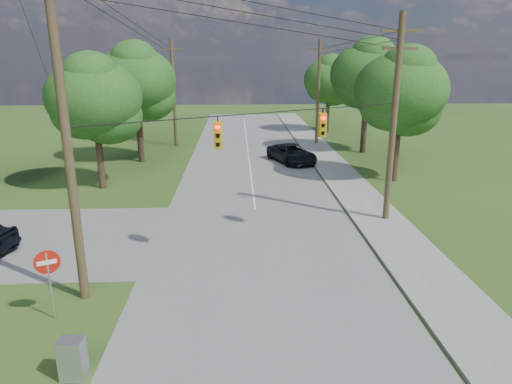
{
  "coord_description": "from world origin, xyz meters",
  "views": [
    {
      "loc": [
        1.01,
        -14.69,
        8.42
      ],
      "look_at": [
        1.83,
        5.0,
        2.56
      ],
      "focal_mm": 32.0,
      "sensor_mm": 36.0,
      "label": 1
    }
  ],
  "objects_px": {
    "car_main_north": "(292,154)",
    "pole_north_w": "(174,93)",
    "pole_sw": "(65,127)",
    "do_not_enter_sign": "(48,270)",
    "pole_north_e": "(318,92)",
    "pole_ne": "(394,118)",
    "control_cabinet": "(73,359)"
  },
  "relations": [
    {
      "from": "control_cabinet",
      "to": "do_not_enter_sign",
      "type": "xyz_separation_m",
      "value": [
        -1.67,
        3.01,
        1.2
      ]
    },
    {
      "from": "pole_north_e",
      "to": "pole_north_w",
      "type": "height_order",
      "value": "same"
    },
    {
      "from": "pole_ne",
      "to": "do_not_enter_sign",
      "type": "relative_size",
      "value": 4.24
    },
    {
      "from": "pole_north_w",
      "to": "car_main_north",
      "type": "distance_m",
      "value": 13.89
    },
    {
      "from": "pole_north_e",
      "to": "pole_ne",
      "type": "bearing_deg",
      "value": -90.0
    },
    {
      "from": "car_main_north",
      "to": "do_not_enter_sign",
      "type": "height_order",
      "value": "do_not_enter_sign"
    },
    {
      "from": "pole_ne",
      "to": "pole_north_w",
      "type": "relative_size",
      "value": 1.05
    },
    {
      "from": "pole_north_w",
      "to": "pole_ne",
      "type": "bearing_deg",
      "value": -57.71
    },
    {
      "from": "car_main_north",
      "to": "control_cabinet",
      "type": "bearing_deg",
      "value": -130.64
    },
    {
      "from": "pole_north_w",
      "to": "pole_sw",
      "type": "bearing_deg",
      "value": -89.23
    },
    {
      "from": "control_cabinet",
      "to": "do_not_enter_sign",
      "type": "bearing_deg",
      "value": 122.25
    },
    {
      "from": "pole_north_w",
      "to": "car_main_north",
      "type": "relative_size",
      "value": 1.88
    },
    {
      "from": "pole_ne",
      "to": "control_cabinet",
      "type": "bearing_deg",
      "value": -135.94
    },
    {
      "from": "pole_north_e",
      "to": "control_cabinet",
      "type": "distance_m",
      "value": 36.47
    },
    {
      "from": "pole_sw",
      "to": "pole_ne",
      "type": "bearing_deg",
      "value": 29.38
    },
    {
      "from": "pole_sw",
      "to": "do_not_enter_sign",
      "type": "xyz_separation_m",
      "value": [
        -0.57,
        -1.39,
        -4.43
      ]
    },
    {
      "from": "pole_north_w",
      "to": "car_main_north",
      "type": "height_order",
      "value": "pole_north_w"
    },
    {
      "from": "car_main_north",
      "to": "pole_north_e",
      "type": "bearing_deg",
      "value": 45.39
    },
    {
      "from": "control_cabinet",
      "to": "pole_north_e",
      "type": "bearing_deg",
      "value": 73.23
    },
    {
      "from": "pole_ne",
      "to": "pole_north_e",
      "type": "height_order",
      "value": "pole_ne"
    },
    {
      "from": "pole_north_e",
      "to": "pole_sw",
      "type": "bearing_deg",
      "value": -114.52
    },
    {
      "from": "pole_north_e",
      "to": "car_main_north",
      "type": "distance_m",
      "value": 9.71
    },
    {
      "from": "pole_sw",
      "to": "control_cabinet",
      "type": "xyz_separation_m",
      "value": [
        1.1,
        -4.4,
        -5.63
      ]
    },
    {
      "from": "pole_sw",
      "to": "pole_north_w",
      "type": "height_order",
      "value": "pole_sw"
    },
    {
      "from": "pole_sw",
      "to": "car_main_north",
      "type": "height_order",
      "value": "pole_sw"
    },
    {
      "from": "control_cabinet",
      "to": "car_main_north",
      "type": "bearing_deg",
      "value": 74.19
    },
    {
      "from": "pole_ne",
      "to": "pole_north_w",
      "type": "distance_m",
      "value": 26.03
    },
    {
      "from": "pole_sw",
      "to": "do_not_enter_sign",
      "type": "relative_size",
      "value": 4.85
    },
    {
      "from": "pole_north_e",
      "to": "control_cabinet",
      "type": "relative_size",
      "value": 8.36
    },
    {
      "from": "pole_sw",
      "to": "pole_north_e",
      "type": "height_order",
      "value": "pole_sw"
    },
    {
      "from": "pole_ne",
      "to": "control_cabinet",
      "type": "xyz_separation_m",
      "value": [
        -12.4,
        -12.0,
        -4.87
      ]
    },
    {
      "from": "car_main_north",
      "to": "pole_north_w",
      "type": "bearing_deg",
      "value": 121.19
    }
  ]
}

